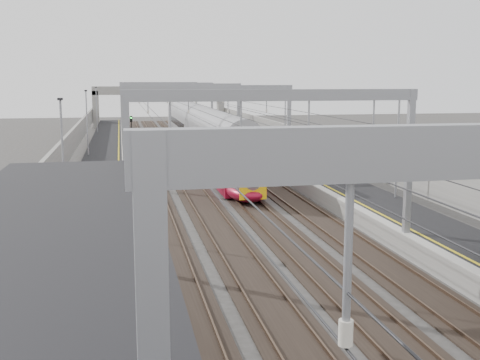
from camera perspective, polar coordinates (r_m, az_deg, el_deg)
name	(u,v)px	position (r m, az deg, el deg)	size (l,w,h in m)	color
platform_left	(103,176)	(48.66, -12.84, 0.39)	(4.00, 120.00, 1.00)	black
platform_right	(298,170)	(50.76, 5.52, 0.95)	(4.00, 120.00, 1.00)	black
tracks	(204,178)	(49.14, -3.46, 0.16)	(11.40, 140.00, 0.20)	black
overhead_line	(193,100)	(55.09, -4.47, 7.53)	(13.00, 140.00, 6.60)	gray
overbridge	(159,96)	(103.29, -7.68, 7.92)	(22.00, 2.20, 6.90)	gray
wall_left	(61,163)	(48.70, -16.65, 1.54)	(0.30, 120.00, 3.20)	gray
wall_right	(334,156)	(51.61, 8.95, 2.26)	(0.30, 120.00, 3.20)	gray
train	(203,139)	(60.30, -3.55, 3.89)	(2.75, 50.09, 4.35)	maroon
signal_green	(131,124)	(77.44, -10.27, 5.21)	(0.32, 0.32, 3.48)	black
signal_red_near	(209,130)	(67.73, -2.95, 4.75)	(0.32, 0.32, 3.48)	black
signal_red_far	(212,122)	(80.01, -2.65, 5.49)	(0.32, 0.32, 3.48)	black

